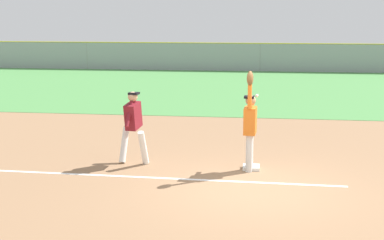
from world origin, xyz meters
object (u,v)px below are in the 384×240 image
object	(u,v)px
runner	(133,122)
parked_car_silver	(170,55)
baseball	(257,96)
first_base	(251,167)
parked_car_black	(353,57)
fielder	(250,122)
parked_car_blue	(255,56)

from	to	relation	value
runner	parked_car_silver	size ratio (longest dim) A/B	0.38
runner	baseball	bearing A→B (deg)	8.65
first_base	runner	xyz separation A→B (m)	(-2.76, 0.12, 0.96)
baseball	runner	bearing A→B (deg)	178.34
runner	parked_car_black	world-z (taller)	runner
runner	baseball	size ratio (longest dim) A/B	23.24
baseball	parked_car_silver	size ratio (longest dim) A/B	0.02
first_base	parked_car_silver	distance (m)	26.17
runner	parked_car_black	size ratio (longest dim) A/B	0.38
first_base	parked_car_silver	size ratio (longest dim) A/B	0.08
fielder	parked_car_silver	world-z (taller)	fielder
fielder	parked_car_black	xyz separation A→B (m)	(6.23, 25.80, -0.45)
baseball	parked_car_silver	world-z (taller)	baseball
runner	parked_car_black	xyz separation A→B (m)	(8.95, 25.55, -0.32)
parked_car_blue	parked_car_silver	bearing A→B (deg)	179.00
first_base	fielder	bearing A→B (deg)	-108.36
first_base	fielder	xyz separation A→B (m)	(-0.04, -0.14, 1.08)
first_base	runner	world-z (taller)	runner
first_base	parked_car_silver	bearing A→B (deg)	103.71
first_base	baseball	world-z (taller)	baseball
fielder	baseball	world-z (taller)	fielder
runner	parked_car_blue	size ratio (longest dim) A/B	0.39
parked_car_silver	parked_car_black	world-z (taller)	same
first_base	baseball	size ratio (longest dim) A/B	5.14
runner	parked_car_silver	distance (m)	25.54
first_base	baseball	distance (m)	1.66
parked_car_black	first_base	bearing A→B (deg)	-107.95
first_base	parked_car_silver	world-z (taller)	parked_car_silver
parked_car_blue	parked_car_black	bearing A→B (deg)	0.58
fielder	parked_car_blue	world-z (taller)	fielder
runner	parked_car_blue	distance (m)	25.45
fielder	parked_car_silver	bearing A→B (deg)	-72.11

